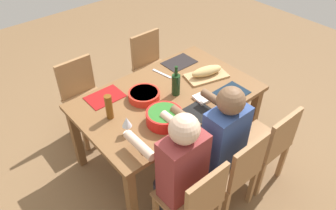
{
  "coord_description": "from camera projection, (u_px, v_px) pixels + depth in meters",
  "views": [
    {
      "loc": [
        1.49,
        1.76,
        2.52
      ],
      "look_at": [
        0.0,
        0.0,
        0.63
      ],
      "focal_mm": 34.72,
      "sensor_mm": 36.0,
      "label": 1
    }
  ],
  "objects": [
    {
      "name": "serving_bowl_greens",
      "position": [
        164.0,
        117.0,
        2.59
      ],
      "size": [
        0.29,
        0.29,
        0.11
      ],
      "color": "red",
      "rests_on": "dining_table"
    },
    {
      "name": "diner_far_center",
      "position": [
        221.0,
        138.0,
        2.56
      ],
      "size": [
        0.41,
        0.53,
        1.2
      ],
      "color": "#2D2D38",
      "rests_on": "ground_plane"
    },
    {
      "name": "chair_far_right",
      "position": [
        195.0,
        200.0,
        2.36
      ],
      "size": [
        0.4,
        0.4,
        0.85
      ],
      "color": "#9E7044",
      "rests_on": "ground_plane"
    },
    {
      "name": "napkin_stack",
      "position": [
        203.0,
        98.0,
        2.86
      ],
      "size": [
        0.15,
        0.15,
        0.02
      ],
      "primitive_type": "cube",
      "rotation": [
        0.0,
        0.0,
        -0.11
      ],
      "color": "white",
      "rests_on": "dining_table"
    },
    {
      "name": "wine_glass",
      "position": [
        127.0,
        123.0,
        2.46
      ],
      "size": [
        0.08,
        0.08,
        0.17
      ],
      "color": "silver",
      "rests_on": "dining_table"
    },
    {
      "name": "placemat_near_left",
      "position": [
        179.0,
        63.0,
        3.33
      ],
      "size": [
        0.32,
        0.23,
        0.01
      ],
      "primitive_type": "cube",
      "color": "black",
      "rests_on": "dining_table"
    },
    {
      "name": "ground_plane",
      "position": [
        168.0,
        152.0,
        3.38
      ],
      "size": [
        8.0,
        8.0,
        0.0
      ],
      "primitive_type": "plane",
      "color": "brown"
    },
    {
      "name": "beer_bottle",
      "position": [
        109.0,
        107.0,
        2.61
      ],
      "size": [
        0.06,
        0.06,
        0.22
      ],
      "primitive_type": "cylinder",
      "color": "brown",
      "rests_on": "dining_table"
    },
    {
      "name": "chair_far_center",
      "position": [
        235.0,
        169.0,
        2.58
      ],
      "size": [
        0.4,
        0.4,
        0.85
      ],
      "color": "#9E7044",
      "rests_on": "ground_plane"
    },
    {
      "name": "cutting_board",
      "position": [
        206.0,
        76.0,
        3.13
      ],
      "size": [
        0.44,
        0.32,
        0.02
      ],
      "primitive_type": "cube",
      "rotation": [
        0.0,
        0.0,
        -0.26
      ],
      "color": "tan",
      "rests_on": "dining_table"
    },
    {
      "name": "chair_near_right",
      "position": [
        83.0,
        95.0,
        3.33
      ],
      "size": [
        0.4,
        0.4,
        0.85
      ],
      "color": "#9E7044",
      "rests_on": "ground_plane"
    },
    {
      "name": "placemat_far_left",
      "position": [
        230.0,
        93.0,
        2.93
      ],
      "size": [
        0.32,
        0.23,
        0.01
      ],
      "primitive_type": "cube",
      "color": "#142333",
      "rests_on": "dining_table"
    },
    {
      "name": "serving_bowl_salad",
      "position": [
        144.0,
        95.0,
        2.85
      ],
      "size": [
        0.28,
        0.28,
        0.07
      ],
      "color": "red",
      "rests_on": "dining_table"
    },
    {
      "name": "placemat_far_center",
      "position": [
        195.0,
        114.0,
        2.7
      ],
      "size": [
        0.32,
        0.23,
        0.01
      ],
      "primitive_type": "cube",
      "color": "black",
      "rests_on": "dining_table"
    },
    {
      "name": "chair_far_left",
      "position": [
        269.0,
        143.0,
        2.81
      ],
      "size": [
        0.4,
        0.4,
        0.85
      ],
      "color": "#9E7044",
      "rests_on": "ground_plane"
    },
    {
      "name": "fork_far_right",
      "position": [
        138.0,
        148.0,
        2.41
      ],
      "size": [
        0.03,
        0.17,
        0.01
      ],
      "primitive_type": "cube",
      "rotation": [
        0.0,
        0.0,
        -0.1
      ],
      "color": "silver",
      "rests_on": "dining_table"
    },
    {
      "name": "bread_loaf",
      "position": [
        207.0,
        71.0,
        3.1
      ],
      "size": [
        0.34,
        0.19,
        0.09
      ],
      "primitive_type": "ellipsoid",
      "rotation": [
        0.0,
        0.0,
        -0.26
      ],
      "color": "tan",
      "rests_on": "cutting_board"
    },
    {
      "name": "dining_table",
      "position": [
        168.0,
        103.0,
        2.96
      ],
      "size": [
        1.62,
        1.01,
        0.74
      ],
      "color": "brown",
      "rests_on": "ground_plane"
    },
    {
      "name": "wine_bottle",
      "position": [
        176.0,
        84.0,
        2.86
      ],
      "size": [
        0.08,
        0.08,
        0.29
      ],
      "color": "#193819",
      "rests_on": "dining_table"
    },
    {
      "name": "chair_near_left",
      "position": [
        151.0,
        65.0,
        3.78
      ],
      "size": [
        0.4,
        0.4,
        0.85
      ],
      "color": "#9E7044",
      "rests_on": "ground_plane"
    },
    {
      "name": "carving_knife",
      "position": [
        162.0,
        74.0,
        3.17
      ],
      "size": [
        0.07,
        0.23,
        0.01
      ],
      "primitive_type": "cube",
      "rotation": [
        0.0,
        0.0,
        1.75
      ],
      "color": "silver",
      "rests_on": "dining_table"
    },
    {
      "name": "diner_far_right",
      "position": [
        179.0,
        166.0,
        2.33
      ],
      "size": [
        0.41,
        0.53,
        1.2
      ],
      "color": "#2D2D38",
      "rests_on": "ground_plane"
    },
    {
      "name": "placemat_near_right",
      "position": [
        105.0,
        97.0,
        2.88
      ],
      "size": [
        0.32,
        0.23,
        0.01
      ],
      "primitive_type": "cube",
      "color": "maroon",
      "rests_on": "dining_table"
    }
  ]
}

